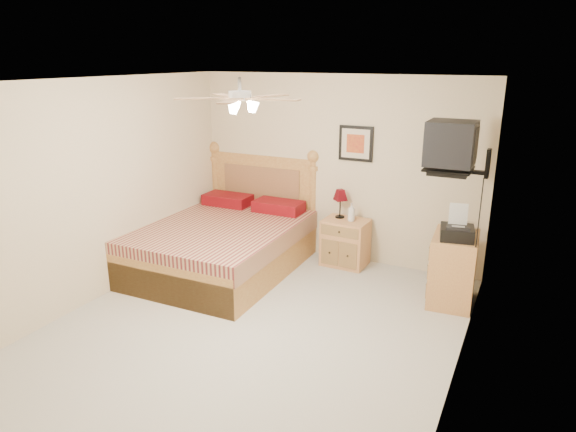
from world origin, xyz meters
name	(u,v)px	position (x,y,z in m)	size (l,w,h in m)	color
floor	(256,326)	(0.00, 0.00, 0.00)	(4.50, 4.50, 0.00)	#AAA59A
ceiling	(251,81)	(0.00, 0.00, 2.50)	(4.00, 4.50, 0.04)	white
wall_back	(336,169)	(0.00, 2.25, 1.25)	(4.00, 0.04, 2.50)	beige
wall_front	(68,311)	(0.00, -2.25, 1.25)	(4.00, 0.04, 2.50)	beige
wall_left	(102,190)	(-2.00, 0.00, 1.25)	(0.04, 4.50, 2.50)	beige
wall_right	(467,244)	(2.00, 0.00, 1.25)	(0.04, 4.50, 2.50)	beige
bed	(221,216)	(-1.14, 1.12, 0.75)	(1.75, 2.30, 1.49)	#A25F30
nightstand	(345,242)	(0.25, 2.00, 0.32)	(0.58, 0.44, 0.63)	#B5804C
table_lamp	(340,204)	(0.13, 2.08, 0.83)	(0.21, 0.21, 0.39)	#51060E
lotion_bottle	(351,212)	(0.32, 2.00, 0.75)	(0.10, 0.10, 0.25)	silver
framed_picture	(356,144)	(0.27, 2.23, 1.62)	(0.46, 0.04, 0.46)	black
dresser	(453,269)	(1.73, 1.50, 0.40)	(0.48, 0.69, 0.81)	#AC683D
fax_machine	(458,223)	(1.75, 1.36, 0.99)	(0.35, 0.37, 0.37)	black
magazine_lower	(458,227)	(1.71, 1.78, 0.82)	(0.18, 0.25, 0.02)	beige
magazine_upper	(460,224)	(1.72, 1.80, 0.84)	(0.19, 0.26, 0.02)	tan
wall_tv	(466,148)	(1.75, 1.34, 1.81)	(0.56, 0.46, 0.58)	black
ceiling_fan	(240,98)	(0.00, -0.20, 2.36)	(1.14, 1.14, 0.28)	white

